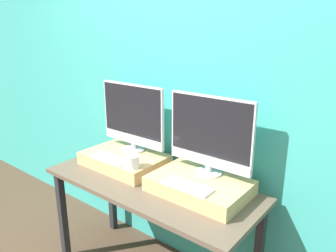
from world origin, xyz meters
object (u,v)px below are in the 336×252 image
object	(u,v)px
monitor_left	(133,116)
keyboard_right	(187,186)
keyboard_left	(110,158)
mug	(132,162)
monitor_right	(210,134)

from	to	relation	value
monitor_left	keyboard_right	world-z (taller)	monitor_left
keyboard_left	mug	world-z (taller)	mug
mug	monitor_left	bearing A→B (deg)	132.78
keyboard_left	keyboard_right	distance (m)	0.66
monitor_right	monitor_left	bearing A→B (deg)	180.00
monitor_left	keyboard_right	size ratio (longest dim) A/B	1.84
mug	keyboard_right	distance (m)	0.44
monitor_left	mug	world-z (taller)	monitor_left
monitor_left	monitor_right	xyz separation A→B (m)	(0.66, 0.00, 0.00)
monitor_right	mug	bearing A→B (deg)	-151.82
mug	monitor_right	bearing A→B (deg)	28.18
mug	keyboard_right	bearing A→B (deg)	-0.00
monitor_left	keyboard_left	world-z (taller)	monitor_left
monitor_left	monitor_right	distance (m)	0.66
keyboard_left	keyboard_right	bearing A→B (deg)	0.00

